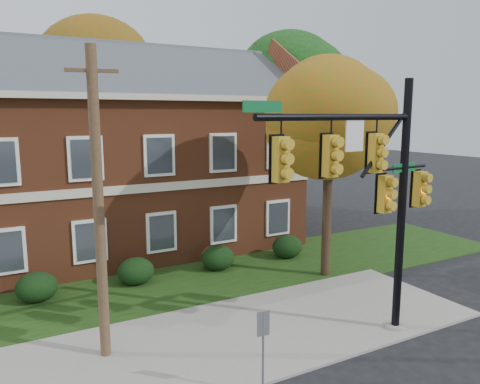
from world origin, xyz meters
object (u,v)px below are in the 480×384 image
apartment_building (100,146)px  sign_post (263,339)px  hedge_far_right (287,247)px  traffic_signal (373,183)px  hedge_center (136,271)px  tree_far_rear (90,75)px  utility_pole (99,207)px  hedge_left (37,287)px  hedge_right (218,258)px  tree_right_rear (291,85)px  tree_near_right (337,108)px

apartment_building → sign_post: size_ratio=9.02×
apartment_building → hedge_far_right: apartment_building is taller
traffic_signal → sign_post: size_ratio=3.56×
hedge_center → traffic_signal: 9.77m
tree_far_rear → utility_pole: tree_far_rear is taller
hedge_left → tree_far_rear: size_ratio=0.12×
hedge_center → hedge_far_right: same height
apartment_building → utility_pole: 10.51m
hedge_left → hedge_right: (7.00, 0.00, 0.00)m
apartment_building → sign_post: (0.46, -13.77, -3.57)m
tree_far_rear → sign_post: bearing=-92.3°
apartment_building → sign_post: apartment_building is taller
apartment_building → tree_right_rear: bearing=4.3°
hedge_center → tree_far_rear: size_ratio=0.12×
hedge_far_right → sign_post: sign_post is taller
tree_near_right → utility_pole: size_ratio=1.06×
apartment_building → hedge_far_right: 9.82m
tree_far_rear → tree_near_right: bearing=-69.7°
tree_near_right → hedge_right: bearing=142.7°
traffic_signal → tree_right_rear: bearing=57.7°
tree_right_rear → tree_far_rear: 12.20m
tree_near_right → hedge_left: bearing=165.2°
hedge_left → tree_far_rear: tree_far_rear is taller
apartment_building → hedge_center: apartment_building is taller
tree_near_right → apartment_building: bearing=131.8°
hedge_right → hedge_center: bearing=180.0°
utility_pole → tree_near_right: bearing=23.7°
hedge_right → traffic_signal: 8.76m
tree_far_rear → hedge_center: bearing=-95.9°
sign_post → tree_far_rear: bearing=92.8°
hedge_right → tree_right_rear: 12.50m
tree_right_rear → utility_pole: (-13.61, -11.07, -4.00)m
hedge_right → tree_right_rear: tree_right_rear is taller
apartment_building → hedge_right: 7.73m
sign_post → hedge_left: bearing=120.0°
tree_near_right → sign_post: bearing=-140.0°
tree_near_right → tree_right_rear: 9.94m
apartment_building → tree_far_rear: 8.84m
hedge_far_right → tree_near_right: tree_near_right is taller
apartment_building → tree_near_right: bearing=-48.2°
hedge_far_right → tree_near_right: 6.77m
hedge_left → traffic_signal: bearing=-44.1°
apartment_building → sign_post: bearing=-88.1°
hedge_far_right → tree_far_rear: 16.51m
tree_near_right → tree_far_rear: bearing=110.3°
tree_far_rear → traffic_signal: tree_far_rear is taller
tree_right_rear → traffic_signal: 15.82m
hedge_right → tree_near_right: 7.72m
hedge_left → hedge_right: bearing=0.0°
sign_post → hedge_center: bearing=98.2°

